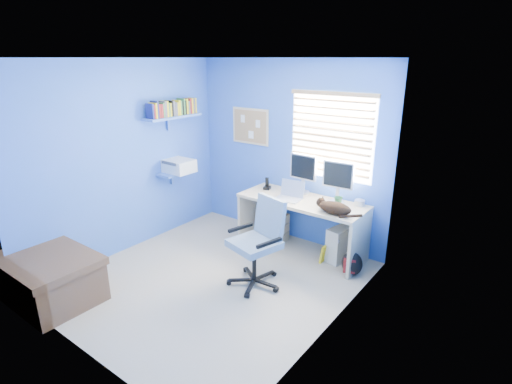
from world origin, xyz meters
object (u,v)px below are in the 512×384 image
Objects in this scene: desk at (301,226)px; office_chair at (258,253)px; laptop at (288,192)px; tower_pc at (342,243)px; cat at (335,208)px.

desk is 1.67× the size of office_chair.
laptop is at bearing 100.64° from office_chair.
laptop is at bearing -151.27° from tower_pc.
cat is (0.56, -0.19, 0.44)m from desk.
desk reaches higher than tower_pc.
tower_pc is 1.24m from office_chair.
laptop is 0.81× the size of cat.
cat is at bearing 55.90° from office_chair.
tower_pc is (0.69, 0.22, -0.62)m from laptop.
office_chair is (-0.52, -1.11, 0.15)m from tower_pc.
office_chair reaches higher than desk.
laptop reaches higher than desk.
tower_pc is at bearing 64.80° from office_chair.
cat is 0.67m from tower_pc.
cat is (0.71, -0.09, -0.04)m from laptop.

